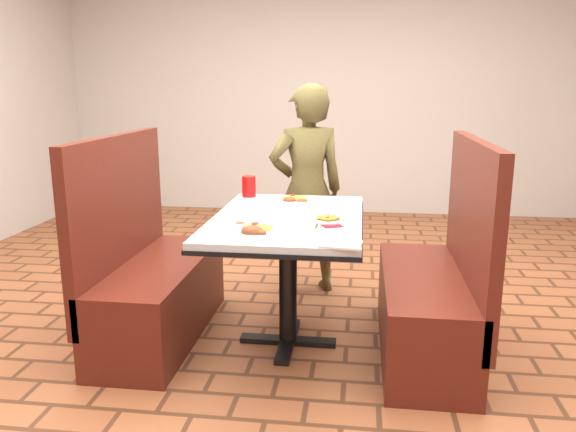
{
  "coord_description": "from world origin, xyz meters",
  "views": [
    {
      "loc": [
        0.39,
        -2.95,
        1.44
      ],
      "look_at": [
        0.0,
        0.0,
        0.75
      ],
      "focal_mm": 35.0,
      "sensor_mm": 36.0,
      "label": 1
    }
  ],
  "objects_px": {
    "booth_bench_right": "(434,296)",
    "dining_table": "(288,233)",
    "booth_bench_left": "(152,283)",
    "plantain_plate": "(328,219)",
    "diner_person": "(307,191)",
    "red_tumbler": "(249,186)",
    "near_dinner_plate": "(255,228)",
    "far_dinner_plate": "(295,198)"
  },
  "relations": [
    {
      "from": "booth_bench_right",
      "to": "dining_table",
      "type": "bearing_deg",
      "value": 180.0
    },
    {
      "from": "booth_bench_left",
      "to": "plantain_plate",
      "type": "xyz_separation_m",
      "value": [
        1.02,
        -0.1,
        0.43
      ]
    },
    {
      "from": "booth_bench_left",
      "to": "diner_person",
      "type": "distance_m",
      "value": 1.26
    },
    {
      "from": "dining_table",
      "to": "red_tumbler",
      "type": "bearing_deg",
      "value": 121.91
    },
    {
      "from": "dining_table",
      "to": "red_tumbler",
      "type": "xyz_separation_m",
      "value": [
        -0.32,
        0.51,
        0.16
      ]
    },
    {
      "from": "booth_bench_right",
      "to": "booth_bench_left",
      "type": "bearing_deg",
      "value": 180.0
    },
    {
      "from": "plantain_plate",
      "to": "dining_table",
      "type": "bearing_deg",
      "value": 156.42
    },
    {
      "from": "dining_table",
      "to": "booth_bench_left",
      "type": "distance_m",
      "value": 0.86
    },
    {
      "from": "diner_person",
      "to": "red_tumbler",
      "type": "height_order",
      "value": "diner_person"
    },
    {
      "from": "dining_table",
      "to": "plantain_plate",
      "type": "bearing_deg",
      "value": -23.58
    },
    {
      "from": "booth_bench_right",
      "to": "plantain_plate",
      "type": "relative_size",
      "value": 6.66
    },
    {
      "from": "red_tumbler",
      "to": "dining_table",
      "type": "bearing_deg",
      "value": -58.09
    },
    {
      "from": "booth_bench_right",
      "to": "red_tumbler",
      "type": "bearing_deg",
      "value": 155.36
    },
    {
      "from": "booth_bench_left",
      "to": "near_dinner_plate",
      "type": "bearing_deg",
      "value": -29.35
    },
    {
      "from": "far_dinner_plate",
      "to": "near_dinner_plate",
      "type": "bearing_deg",
      "value": -97.31
    },
    {
      "from": "booth_bench_right",
      "to": "plantain_plate",
      "type": "bearing_deg",
      "value": -170.2
    },
    {
      "from": "far_dinner_plate",
      "to": "red_tumbler",
      "type": "relative_size",
      "value": 1.82
    },
    {
      "from": "diner_person",
      "to": "far_dinner_plate",
      "type": "distance_m",
      "value": 0.5
    },
    {
      "from": "dining_table",
      "to": "plantain_plate",
      "type": "relative_size",
      "value": 6.73
    },
    {
      "from": "booth_bench_left",
      "to": "red_tumbler",
      "type": "xyz_separation_m",
      "value": [
        0.48,
        0.51,
        0.49
      ]
    },
    {
      "from": "diner_person",
      "to": "far_dinner_plate",
      "type": "xyz_separation_m",
      "value": [
        -0.02,
        -0.5,
        0.04
      ]
    },
    {
      "from": "diner_person",
      "to": "near_dinner_plate",
      "type": "distance_m",
      "value": 1.27
    },
    {
      "from": "far_dinner_plate",
      "to": "dining_table",
      "type": "bearing_deg",
      "value": -88.67
    },
    {
      "from": "booth_bench_left",
      "to": "plantain_plate",
      "type": "relative_size",
      "value": 6.66
    },
    {
      "from": "dining_table",
      "to": "red_tumbler",
      "type": "relative_size",
      "value": 9.22
    },
    {
      "from": "near_dinner_plate",
      "to": "diner_person",
      "type": "bearing_deg",
      "value": 84.48
    },
    {
      "from": "diner_person",
      "to": "red_tumbler",
      "type": "bearing_deg",
      "value": 26.68
    },
    {
      "from": "booth_bench_right",
      "to": "far_dinner_plate",
      "type": "distance_m",
      "value": 1.0
    },
    {
      "from": "dining_table",
      "to": "plantain_plate",
      "type": "height_order",
      "value": "plantain_plate"
    },
    {
      "from": "red_tumbler",
      "to": "booth_bench_left",
      "type": "bearing_deg",
      "value": -133.06
    },
    {
      "from": "booth_bench_left",
      "to": "diner_person",
      "type": "bearing_deg",
      "value": 47.19
    },
    {
      "from": "booth_bench_left",
      "to": "far_dinner_plate",
      "type": "height_order",
      "value": "booth_bench_left"
    },
    {
      "from": "near_dinner_plate",
      "to": "dining_table",
      "type": "bearing_deg",
      "value": 74.53
    },
    {
      "from": "near_dinner_plate",
      "to": "far_dinner_plate",
      "type": "height_order",
      "value": "near_dinner_plate"
    },
    {
      "from": "near_dinner_plate",
      "to": "plantain_plate",
      "type": "bearing_deg",
      "value": 40.94
    },
    {
      "from": "booth_bench_right",
      "to": "plantain_plate",
      "type": "xyz_separation_m",
      "value": [
        -0.57,
        -0.1,
        0.43
      ]
    },
    {
      "from": "booth_bench_right",
      "to": "near_dinner_plate",
      "type": "bearing_deg",
      "value": -156.79
    },
    {
      "from": "booth_bench_left",
      "to": "booth_bench_right",
      "type": "xyz_separation_m",
      "value": [
        1.6,
        0.0,
        0.0
      ]
    },
    {
      "from": "dining_table",
      "to": "diner_person",
      "type": "xyz_separation_m",
      "value": [
        0.01,
        0.88,
        0.08
      ]
    },
    {
      "from": "plantain_plate",
      "to": "booth_bench_left",
      "type": "bearing_deg",
      "value": 174.49
    },
    {
      "from": "booth_bench_left",
      "to": "plantain_plate",
      "type": "height_order",
      "value": "booth_bench_left"
    },
    {
      "from": "booth_bench_right",
      "to": "red_tumbler",
      "type": "relative_size",
      "value": 9.13
    }
  ]
}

